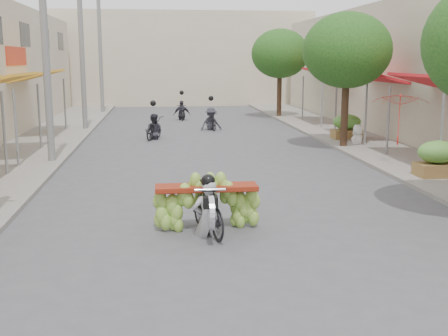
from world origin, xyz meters
TOP-DOWN VIEW (x-y plane):
  - ground at (0.00, 0.00)m, footprint 120.00×120.00m
  - sidewalk_left at (-7.00, 15.00)m, footprint 4.00×60.00m
  - sidewalk_right at (7.00, 15.00)m, footprint 4.00×60.00m
  - far_building at (0.00, 38.00)m, footprint 20.00×6.00m
  - utility_pole_mid at (-5.40, 12.00)m, footprint 0.60×0.24m
  - utility_pole_far at (-5.40, 21.00)m, footprint 0.60×0.24m
  - utility_pole_back at (-5.40, 30.00)m, footprint 0.60×0.24m
  - street_tree_mid at (5.40, 14.00)m, footprint 3.40×3.40m
  - street_tree_far at (5.40, 26.00)m, footprint 3.40×3.40m
  - produce_crate_mid at (6.20, 8.00)m, footprint 1.20×0.88m
  - produce_crate_far at (6.20, 16.00)m, footprint 1.20×0.88m
  - banana_motorbike at (-0.86, 3.77)m, footprint 2.20×1.92m
  - market_umbrella at (5.76, 9.80)m, footprint 2.34×2.34m
  - pedestrian at (6.16, 14.52)m, footprint 0.86×0.84m
  - bg_motorbike_a at (-2.03, 17.57)m, footprint 1.15×1.83m
  - bg_motorbike_b at (0.78, 20.44)m, footprint 1.15×1.59m
  - bg_motorbike_c at (-0.45, 25.48)m, footprint 0.97×1.48m

SIDE VIEW (x-z plane):
  - ground at x=0.00m, z-range 0.00..0.00m
  - sidewalk_left at x=-7.00m, z-range 0.00..0.12m
  - sidewalk_right at x=7.00m, z-range 0.00..0.12m
  - banana_motorbike at x=-0.86m, z-range -0.35..1.74m
  - produce_crate_mid at x=6.20m, z-range 0.13..1.29m
  - produce_crate_far at x=6.20m, z-range 0.13..1.29m
  - bg_motorbike_a at x=-2.03m, z-range -0.24..1.71m
  - bg_motorbike_c at x=-0.45m, z-range -0.15..1.80m
  - bg_motorbike_b at x=0.78m, z-range -0.10..1.85m
  - pedestrian at x=6.16m, z-range 0.12..1.65m
  - market_umbrella at x=5.76m, z-range 1.60..3.27m
  - far_building at x=0.00m, z-range 0.00..7.00m
  - street_tree_mid at x=5.40m, z-range 1.16..6.41m
  - street_tree_far at x=5.40m, z-range 1.16..6.41m
  - utility_pole_mid at x=-5.40m, z-range 0.03..8.03m
  - utility_pole_far at x=-5.40m, z-range 0.03..8.03m
  - utility_pole_back at x=-5.40m, z-range 0.03..8.03m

